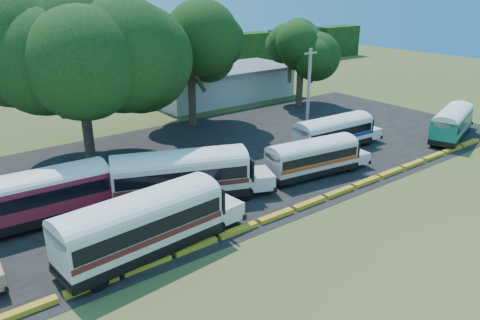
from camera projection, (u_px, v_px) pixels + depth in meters
ground at (268, 231)px, 28.08m from camera, size 160.00×160.00×0.00m
asphalt_strip at (180, 169)px, 37.55m from camera, size 64.00×24.00×0.02m
curb at (257, 223)px, 28.77m from camera, size 53.70×0.45×0.30m
terminal_building at (222, 84)px, 59.91m from camera, size 19.00×9.00×4.00m
treeline_backdrop at (34, 72)px, 62.64m from camera, size 130.00×4.00×6.00m
bus_red at (40, 194)px, 28.41m from camera, size 10.67×3.11×3.47m
bus_cream_west at (144, 221)px, 24.93m from camera, size 11.26×3.68×3.64m
bus_cream_east at (183, 173)px, 31.38m from camera, size 11.21×6.57×3.62m
bus_white_red at (314, 156)px, 35.74m from camera, size 9.16×3.39×2.94m
bus_white_blue at (334, 131)px, 41.45m from camera, size 9.49×2.83×3.08m
bus_teal at (452, 121)px, 44.34m from camera, size 9.60×5.08×3.08m
tree_west at (77, 43)px, 34.34m from camera, size 11.90×11.90×14.30m
tree_center at (190, 43)px, 46.67m from camera, size 9.21×9.21×11.85m
tree_east at (301, 48)px, 54.87m from camera, size 7.45×7.45×9.75m
utility_pole at (308, 93)px, 43.92m from camera, size 1.60×0.30×8.49m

